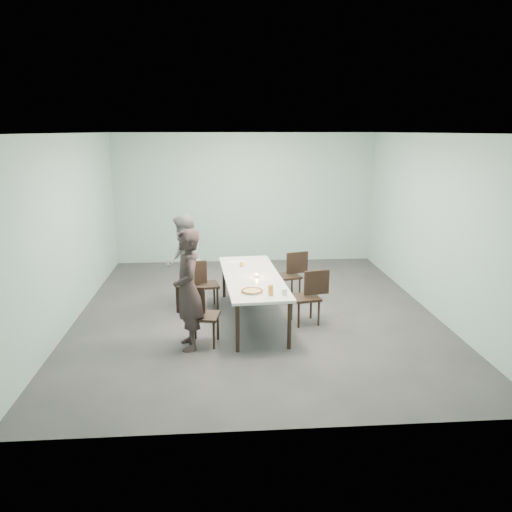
{
  "coord_description": "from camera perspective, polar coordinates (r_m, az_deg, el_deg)",
  "views": [
    {
      "loc": [
        -0.61,
        -8.08,
        3.04
      ],
      "look_at": [
        0.0,
        -0.02,
        1.0
      ],
      "focal_mm": 35.0,
      "sensor_mm": 36.0,
      "label": 1
    }
  ],
  "objects": [
    {
      "name": "chair_near_left",
      "position": [
        7.3,
        -6.6,
        -6.29
      ],
      "size": [
        0.64,
        0.48,
        0.87
      ],
      "rotation": [
        0.0,
        0.0,
        -0.17
      ],
      "color": "black",
      "rests_on": "ground"
    },
    {
      "name": "side_plate",
      "position": [
        7.48,
        0.57,
        -3.63
      ],
      "size": [
        0.18,
        0.18,
        0.01
      ],
      "primitive_type": "cylinder",
      "color": "white",
      "rests_on": "table"
    },
    {
      "name": "chair_far_right",
      "position": [
        9.24,
        4.09,
        -1.84
      ],
      "size": [
        0.65,
        0.52,
        0.87
      ],
      "rotation": [
        0.0,
        0.0,
        3.42
      ],
      "color": "black",
      "rests_on": "ground"
    },
    {
      "name": "chair_far_left",
      "position": [
        8.7,
        -6.28,
        -2.9
      ],
      "size": [
        0.64,
        0.49,
        0.87
      ],
      "rotation": [
        0.0,
        0.0,
        0.17
      ],
      "color": "black",
      "rests_on": "ground"
    },
    {
      "name": "diner_far",
      "position": [
        8.78,
        -8.24,
        -0.62
      ],
      "size": [
        0.67,
        0.84,
        1.65
      ],
      "primitive_type": "imported",
      "rotation": [
        0.0,
        0.0,
        -1.51
      ],
      "color": "gray",
      "rests_on": "ground"
    },
    {
      "name": "room_shell",
      "position": [
        8.17,
        -0.01,
        7.01
      ],
      "size": [
        6.02,
        7.02,
        3.01
      ],
      "color": "#93BAB5",
      "rests_on": "ground"
    },
    {
      "name": "menu",
      "position": [
        8.95,
        -2.22,
        -0.66
      ],
      "size": [
        0.31,
        0.24,
        0.01
      ],
      "primitive_type": "cube",
      "rotation": [
        0.0,
        0.0,
        0.06
      ],
      "color": "silver",
      "rests_on": "table"
    },
    {
      "name": "beer_glass",
      "position": [
        7.14,
        1.7,
        -3.92
      ],
      "size": [
        0.08,
        0.08,
        0.15
      ],
      "primitive_type": "cylinder",
      "color": "gold",
      "rests_on": "table"
    },
    {
      "name": "tealight",
      "position": [
        8.02,
        0.12,
        -2.29
      ],
      "size": [
        0.06,
        0.06,
        0.05
      ],
      "color": "silver",
      "rests_on": "table"
    },
    {
      "name": "pizza",
      "position": [
        7.28,
        -0.46,
        -4.03
      ],
      "size": [
        0.34,
        0.34,
        0.04
      ],
      "color": "white",
      "rests_on": "table"
    },
    {
      "name": "water_tumbler",
      "position": [
        7.17,
        3.23,
        -4.12
      ],
      "size": [
        0.08,
        0.08,
        0.09
      ],
      "primitive_type": "cylinder",
      "color": "silver",
      "rests_on": "table"
    },
    {
      "name": "amber_tumbler",
      "position": [
        8.64,
        -1.65,
        -0.95
      ],
      "size": [
        0.07,
        0.07,
        0.08
      ],
      "primitive_type": "cylinder",
      "color": "gold",
      "rests_on": "table"
    },
    {
      "name": "ground",
      "position": [
        8.66,
        -0.01,
        -6.41
      ],
      "size": [
        7.0,
        7.0,
        0.0
      ],
      "primitive_type": "plane",
      "color": "#333335",
      "rests_on": "ground"
    },
    {
      "name": "diner_near",
      "position": [
        7.09,
        -7.78,
        -3.85
      ],
      "size": [
        0.53,
        0.7,
        1.73
      ],
      "primitive_type": "imported",
      "rotation": [
        0.0,
        0.0,
        -1.37
      ],
      "color": "black",
      "rests_on": "ground"
    },
    {
      "name": "chair_near_right",
      "position": [
        8.09,
        6.2,
        -4.23
      ],
      "size": [
        0.64,
        0.49,
        0.87
      ],
      "rotation": [
        0.0,
        0.0,
        3.33
      ],
      "color": "black",
      "rests_on": "ground"
    },
    {
      "name": "table",
      "position": [
        8.12,
        -0.45,
        -2.65
      ],
      "size": [
        1.06,
        2.65,
        0.75
      ],
      "rotation": [
        0.0,
        0.0,
        0.06
      ],
      "color": "white",
      "rests_on": "ground"
    }
  ]
}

